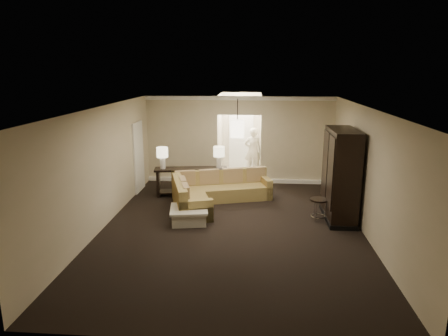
# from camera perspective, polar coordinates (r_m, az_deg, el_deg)

# --- Properties ---
(ground) EXTENTS (8.00, 8.00, 0.00)m
(ground) POSITION_cam_1_polar(r_m,az_deg,el_deg) (9.42, 1.08, -8.64)
(ground) COLOR black
(ground) RESTS_ON ground
(wall_back) EXTENTS (6.00, 0.04, 2.80)m
(wall_back) POSITION_cam_1_polar(r_m,az_deg,el_deg) (12.88, 2.16, 4.03)
(wall_back) COLOR beige
(wall_back) RESTS_ON ground
(wall_front) EXTENTS (6.00, 0.04, 2.80)m
(wall_front) POSITION_cam_1_polar(r_m,az_deg,el_deg) (5.21, -1.48, -11.30)
(wall_front) COLOR beige
(wall_front) RESTS_ON ground
(wall_left) EXTENTS (0.04, 8.00, 2.80)m
(wall_left) POSITION_cam_1_polar(r_m,az_deg,el_deg) (9.62, -17.02, -0.01)
(wall_left) COLOR beige
(wall_left) RESTS_ON ground
(wall_right) EXTENTS (0.04, 8.00, 2.80)m
(wall_right) POSITION_cam_1_polar(r_m,az_deg,el_deg) (9.31, 19.90, -0.70)
(wall_right) COLOR beige
(wall_right) RESTS_ON ground
(ceiling) EXTENTS (6.00, 8.00, 0.02)m
(ceiling) POSITION_cam_1_polar(r_m,az_deg,el_deg) (8.73, 1.17, 8.57)
(ceiling) COLOR silver
(ceiling) RESTS_ON wall_back
(crown_molding) EXTENTS (6.00, 0.10, 0.12)m
(crown_molding) POSITION_cam_1_polar(r_m,az_deg,el_deg) (12.67, 2.20, 9.93)
(crown_molding) COLOR white
(crown_molding) RESTS_ON wall_back
(baseboard) EXTENTS (6.00, 0.10, 0.12)m
(baseboard) POSITION_cam_1_polar(r_m,az_deg,el_deg) (13.13, 2.10, -1.77)
(baseboard) COLOR white
(baseboard) RESTS_ON ground
(side_door) EXTENTS (0.05, 0.90, 2.10)m
(side_door) POSITION_cam_1_polar(r_m,az_deg,el_deg) (12.27, -12.10, 1.55)
(side_door) COLOR white
(side_door) RESTS_ON ground
(foyer) EXTENTS (1.44, 2.02, 2.80)m
(foyer) POSITION_cam_1_polar(r_m,az_deg,el_deg) (14.22, 2.37, 4.57)
(foyer) COLOR beige
(foyer) RESTS_ON ground
(sectional_sofa) EXTENTS (2.92, 2.81, 0.83)m
(sectional_sofa) POSITION_cam_1_polar(r_m,az_deg,el_deg) (11.01, -1.68, -3.43)
(sectional_sofa) COLOR brown
(sectional_sofa) RESTS_ON ground
(coffee_table) EXTENTS (1.02, 1.02, 0.37)m
(coffee_table) POSITION_cam_1_polar(r_m,az_deg,el_deg) (9.78, -5.01, -6.67)
(coffee_table) COLOR silver
(coffee_table) RESTS_ON ground
(console_table) EXTENTS (2.16, 0.77, 0.82)m
(console_table) POSITION_cam_1_polar(r_m,az_deg,el_deg) (11.74, -4.69, -1.57)
(console_table) COLOR black
(console_table) RESTS_ON ground
(armoire) EXTENTS (0.67, 1.56, 2.24)m
(armoire) POSITION_cam_1_polar(r_m,az_deg,el_deg) (10.08, 16.27, -1.25)
(armoire) COLOR black
(armoire) RESTS_ON ground
(drink_table) EXTENTS (0.43, 0.43, 0.54)m
(drink_table) POSITION_cam_1_polar(r_m,az_deg,el_deg) (10.07, 13.38, -5.15)
(drink_table) COLOR black
(drink_table) RESTS_ON ground
(table_lamp_left) EXTENTS (0.33, 0.33, 0.62)m
(table_lamp_left) POSITION_cam_1_polar(r_m,az_deg,el_deg) (11.60, -8.80, 1.93)
(table_lamp_left) COLOR white
(table_lamp_left) RESTS_ON console_table
(table_lamp_right) EXTENTS (0.33, 0.33, 0.62)m
(table_lamp_right) POSITION_cam_1_polar(r_m,az_deg,el_deg) (11.57, -0.72, 2.06)
(table_lamp_right) COLOR white
(table_lamp_right) RESTS_ON console_table
(pendant_light) EXTENTS (0.38, 0.38, 1.09)m
(pendant_light) POSITION_cam_1_polar(r_m,az_deg,el_deg) (11.51, 1.92, 5.63)
(pendant_light) COLOR black
(pendant_light) RESTS_ON ceiling
(person) EXTENTS (0.67, 0.46, 1.82)m
(person) POSITION_cam_1_polar(r_m,az_deg,el_deg) (14.05, 4.16, 2.81)
(person) COLOR beige
(person) RESTS_ON ground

